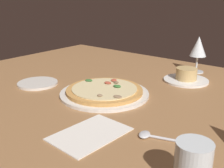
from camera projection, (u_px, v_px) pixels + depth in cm
name	position (u px, v px, depth cm)	size (l,w,h in cm)	color
dining_table	(118.00, 94.00, 103.52)	(150.00, 110.00, 4.00)	#996B42
pizza_main	(105.00, 92.00, 96.47)	(30.88, 30.88, 3.38)	silver
ramekin_on_saucer	(186.00, 77.00, 111.12)	(17.72, 17.72, 5.44)	white
wine_glass_near	(198.00, 47.00, 120.72)	(7.19, 7.19, 15.95)	silver
side_plate	(38.00, 83.00, 107.80)	(15.33, 15.33, 0.90)	silver
paper_menu	(90.00, 134.00, 70.24)	(12.98, 19.30, 0.30)	white
spoon	(149.00, 135.00, 68.86)	(10.19, 5.25, 1.00)	silver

